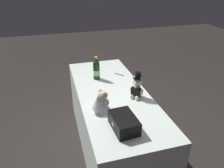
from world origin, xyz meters
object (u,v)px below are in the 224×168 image
(teddy_bear_groom, at_px, (137,88))
(teddy_bear_bride, at_px, (101,103))
(champagne_bottle, at_px, (96,70))
(gift_case_black, at_px, (124,123))
(signing_pen, at_px, (119,74))

(teddy_bear_groom, bearing_deg, teddy_bear_bride, -69.68)
(teddy_bear_groom, height_order, teddy_bear_bride, teddy_bear_groom)
(champagne_bottle, height_order, gift_case_black, champagne_bottle)
(champagne_bottle, bearing_deg, teddy_bear_groom, 29.19)
(teddy_bear_groom, relative_size, gift_case_black, 0.94)
(champagne_bottle, distance_m, gift_case_black, 1.02)
(champagne_bottle, height_order, signing_pen, champagne_bottle)
(champagne_bottle, relative_size, signing_pen, 2.38)
(champagne_bottle, bearing_deg, gift_case_black, 0.82)
(teddy_bear_groom, xyz_separation_m, signing_pen, (-0.60, -0.00, -0.11))
(teddy_bear_groom, relative_size, teddy_bear_bride, 1.26)
(signing_pen, xyz_separation_m, gift_case_black, (1.06, -0.30, 0.06))
(teddy_bear_groom, distance_m, champagne_bottle, 0.64)
(teddy_bear_bride, distance_m, champagne_bottle, 0.73)
(teddy_bear_groom, xyz_separation_m, teddy_bear_bride, (0.16, -0.42, -0.02))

